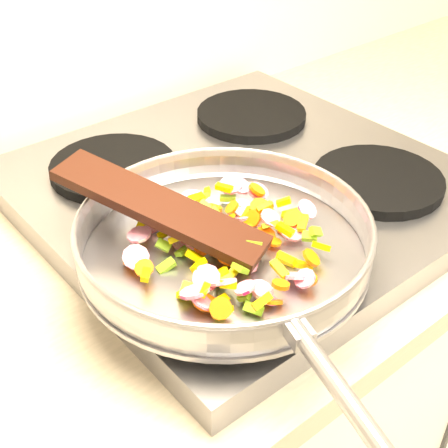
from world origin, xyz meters
TOP-DOWN VIEW (x-y plane):
  - base_cabinet at (0.00, 1.67)m, footprint 3.00×0.65m
  - cooktop at (-0.70, 1.67)m, footprint 0.60×0.60m
  - grate_fl at (-0.84, 1.52)m, footprint 0.19×0.19m
  - grate_fr at (-0.56, 1.52)m, footprint 0.19×0.19m
  - grate_bl at (-0.84, 1.81)m, footprint 0.19×0.19m
  - grate_br at (-0.56, 1.81)m, footprint 0.19×0.19m
  - saute_pan at (-0.85, 1.52)m, footprint 0.39×0.55m
  - vegetable_heap at (-0.85, 1.53)m, footprint 0.26×0.27m
  - wooden_spatula at (-0.89, 1.60)m, footprint 0.17×0.27m

SIDE VIEW (x-z plane):
  - base_cabinet at x=0.00m, z-range 0.00..0.86m
  - cooktop at x=-0.70m, z-range 0.90..0.94m
  - grate_fl at x=-0.84m, z-range 0.94..0.96m
  - grate_fr at x=-0.56m, z-range 0.94..0.96m
  - grate_bl at x=-0.84m, z-range 0.94..0.96m
  - grate_br at x=-0.56m, z-range 0.94..0.96m
  - vegetable_heap at x=-0.85m, z-range 0.95..1.00m
  - saute_pan at x=-0.85m, z-range 0.96..1.01m
  - wooden_spatula at x=-0.89m, z-range 0.97..1.04m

